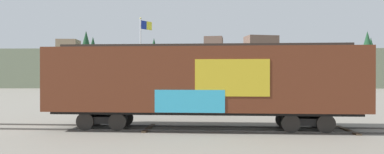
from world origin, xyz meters
name	(u,v)px	position (x,y,z in m)	size (l,w,h in m)	color
ground_plane	(218,129)	(0.00, 0.00, 0.00)	(260.00, 260.00, 0.00)	slate
track	(216,129)	(-0.11, -0.03, 0.04)	(60.00, 4.91, 0.08)	#4C4742
freight_car	(203,81)	(-0.80, 0.00, 2.57)	(16.24, 3.70, 4.51)	#5B2B19
flagpole	(143,50)	(-6.24, 12.87, 5.26)	(1.01, 1.11, 8.30)	silver
hillside	(201,69)	(0.04, 65.78, 4.46)	(122.89, 29.51, 13.42)	slate
parked_car_blue	(136,102)	(-5.77, 7.24, 0.82)	(4.16, 2.16, 1.62)	navy
parked_car_green	(210,101)	(-0.10, 7.15, 0.89)	(4.43, 2.03, 1.78)	#1E5933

